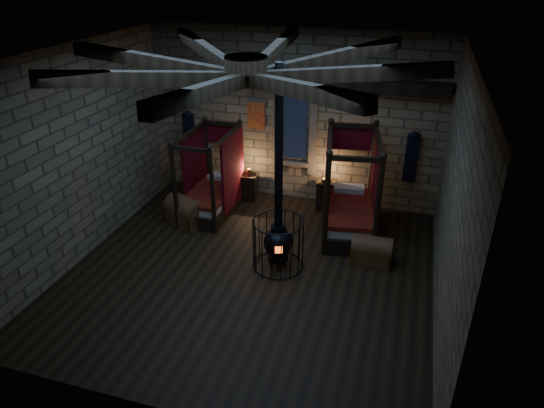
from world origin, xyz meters
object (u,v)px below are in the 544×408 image
(bed_left, at_px, (212,192))
(trunk_left, at_px, (186,212))
(bed_right, at_px, (349,208))
(stove, at_px, (278,240))
(trunk_right, at_px, (372,251))

(bed_left, xyz_separation_m, trunk_left, (-0.35, -0.77, -0.20))
(bed_right, bearing_deg, trunk_left, -177.34)
(stove, bearing_deg, trunk_left, 138.67)
(bed_right, relative_size, trunk_left, 2.13)
(trunk_left, bearing_deg, bed_left, 89.60)
(bed_right, xyz_separation_m, stove, (-1.11, -1.88, 0.08))
(bed_left, distance_m, bed_right, 3.31)
(trunk_right, xyz_separation_m, stove, (-1.78, -0.72, 0.37))
(bed_left, height_order, stove, stove)
(bed_left, distance_m, trunk_right, 4.14)
(bed_left, bearing_deg, trunk_right, -16.26)
(trunk_left, distance_m, stove, 2.79)
(bed_left, relative_size, bed_right, 0.88)
(bed_right, distance_m, stove, 2.19)
(trunk_left, relative_size, trunk_right, 1.33)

